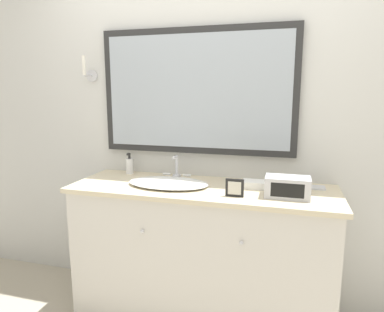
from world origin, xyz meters
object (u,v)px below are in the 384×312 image
(picture_frame, at_px, (235,188))
(appliance_box, at_px, (287,187))
(sink_basin, at_px, (168,182))
(soap_bottle, at_px, (130,165))

(picture_frame, bearing_deg, appliance_box, 14.52)
(sink_basin, bearing_deg, soap_bottle, 149.28)
(appliance_box, bearing_deg, sink_basin, 175.78)
(soap_bottle, height_order, appliance_box, soap_bottle)
(soap_bottle, relative_size, appliance_box, 0.61)
(soap_bottle, relative_size, picture_frame, 1.47)
(sink_basin, distance_m, picture_frame, 0.48)
(sink_basin, height_order, picture_frame, sink_basin)
(picture_frame, bearing_deg, soap_bottle, 156.74)
(soap_bottle, distance_m, picture_frame, 0.93)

